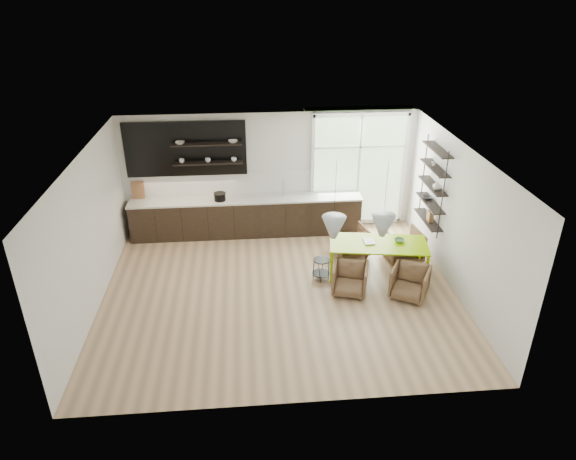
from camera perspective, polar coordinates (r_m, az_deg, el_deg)
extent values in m
cube|color=tan|center=(10.40, -0.93, -6.90)|extent=(7.00, 6.00, 0.01)
cube|color=white|center=(12.43, -2.00, 6.42)|extent=(7.00, 0.02, 2.90)
cube|color=white|center=(10.08, -21.25, -0.49)|extent=(0.02, 6.00, 2.90)
cube|color=white|center=(10.49, 18.45, 1.04)|extent=(0.02, 6.00, 2.90)
cube|color=white|center=(9.12, -1.06, 8.50)|extent=(7.00, 6.00, 0.01)
cube|color=#B2D1A5|center=(12.69, 7.81, 6.62)|extent=(2.20, 0.02, 2.70)
cube|color=white|center=(12.66, 7.84, 6.57)|extent=(2.30, 0.08, 2.80)
cone|color=#B3BEC2|center=(9.25, 5.11, 0.28)|extent=(0.44, 0.44, 0.42)
cone|color=#B3BEC2|center=(9.44, 10.49, 0.49)|extent=(0.44, 0.44, 0.42)
cylinder|color=black|center=(8.92, 5.31, 4.92)|extent=(0.01, 0.01, 0.89)
cylinder|color=black|center=(9.12, 10.91, 5.03)|extent=(0.01, 0.01, 0.89)
cube|color=black|center=(12.49, -4.59, 1.48)|extent=(5.50, 0.65, 0.90)
cube|color=beige|center=(12.30, -4.67, 3.47)|extent=(5.54, 0.69, 0.04)
cube|color=white|center=(12.49, -4.74, 5.22)|extent=(5.50, 0.02, 0.55)
cube|color=black|center=(12.24, -11.30, 8.82)|extent=(2.80, 0.06, 1.30)
cube|color=black|center=(12.02, -9.03, 9.42)|extent=(1.60, 0.28, 0.03)
cube|color=black|center=(12.16, -8.87, 7.40)|extent=(1.60, 0.28, 0.03)
cube|color=#92603F|center=(12.69, -16.34, 4.31)|extent=(0.30, 0.10, 0.42)
cylinder|color=silver|center=(12.35, -0.52, 4.66)|extent=(0.02, 0.02, 0.40)
imported|color=white|center=(12.07, -11.92, 9.45)|extent=(0.22, 0.22, 0.05)
imported|color=white|center=(11.98, -6.14, 9.75)|extent=(0.22, 0.22, 0.05)
imported|color=white|center=(12.20, -11.73, 7.53)|extent=(0.12, 0.12, 0.10)
imported|color=white|center=(12.14, -8.90, 7.68)|extent=(0.12, 0.12, 0.10)
imported|color=white|center=(12.11, -6.04, 7.81)|extent=(0.12, 0.12, 0.10)
cylinder|color=black|center=(12.20, -7.58, 3.64)|extent=(0.27, 0.27, 0.16)
cube|color=black|center=(10.84, 16.79, 3.57)|extent=(0.02, 0.02, 1.90)
cube|color=black|center=(11.88, 14.81, 5.85)|extent=(0.02, 0.02, 1.90)
cube|color=black|center=(11.67, 15.28, 1.12)|extent=(0.26, 1.20, 0.02)
cube|color=black|center=(11.51, 15.51, 2.92)|extent=(0.26, 1.20, 0.02)
cube|color=black|center=(11.36, 15.76, 4.77)|extent=(0.26, 1.20, 0.02)
cube|color=black|center=(11.22, 16.01, 6.66)|extent=(0.26, 1.20, 0.03)
cube|color=black|center=(11.10, 16.26, 8.59)|extent=(0.26, 1.20, 0.03)
imported|color=white|center=(11.10, 16.25, 4.80)|extent=(0.18, 0.18, 0.19)
imported|color=#333338|center=(11.66, 15.22, 3.49)|extent=(0.22, 0.22, 0.05)
imported|color=white|center=(11.29, 15.88, 7.11)|extent=(0.10, 0.10, 0.09)
cube|color=#92603F|center=(11.53, 15.52, 1.50)|extent=(0.10, 0.18, 0.24)
cube|color=#86BD00|center=(10.80, 10.03, -1.53)|extent=(2.13, 1.21, 0.03)
cube|color=#86BD00|center=(10.56, 4.87, -4.17)|extent=(0.05, 0.05, 0.70)
cube|color=#86BD00|center=(11.26, 4.85, -2.05)|extent=(0.05, 0.05, 0.70)
cube|color=#86BD00|center=(10.77, 15.15, -4.42)|extent=(0.05, 0.05, 0.70)
cube|color=#86BD00|center=(11.46, 14.48, -2.33)|extent=(0.05, 0.05, 0.70)
imported|color=brown|center=(11.67, 6.99, -1.21)|extent=(0.82, 0.84, 0.65)
imported|color=brown|center=(11.64, 12.63, -1.66)|extent=(0.85, 0.86, 0.70)
imported|color=brown|center=(10.30, 6.90, -5.42)|extent=(0.82, 0.84, 0.62)
imported|color=brown|center=(10.37, 13.37, -5.68)|extent=(0.94, 0.95, 0.64)
cylinder|color=black|center=(10.62, 3.73, -3.34)|extent=(0.34, 0.34, 0.02)
cylinder|color=black|center=(10.78, 3.68, -4.81)|extent=(0.36, 0.36, 0.02)
cylinder|color=black|center=(10.71, 4.54, -4.48)|extent=(0.01, 0.01, 0.45)
cylinder|color=black|center=(10.86, 3.86, -3.95)|extent=(0.01, 0.01, 0.45)
cylinder|color=black|center=(10.75, 2.86, -4.27)|extent=(0.01, 0.01, 0.45)
cylinder|color=black|center=(10.59, 3.53, -4.81)|extent=(0.01, 0.01, 0.45)
imported|color=white|center=(10.77, 8.41, -1.30)|extent=(0.23, 0.30, 0.03)
imported|color=#598C5C|center=(10.92, 12.27, -1.13)|extent=(0.24, 0.24, 0.06)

